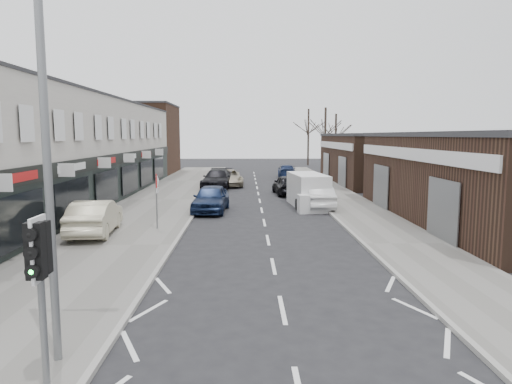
{
  "coord_description": "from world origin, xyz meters",
  "views": [
    {
      "loc": [
        -0.94,
        -9.49,
        4.55
      ],
      "look_at": [
        -0.6,
        6.16,
        2.6
      ],
      "focal_mm": 32.0,
      "sensor_mm": 36.0,
      "label": 1
    }
  ],
  "objects": [
    {
      "name": "parked_car_right_a",
      "position": [
        3.5,
        18.56,
        0.74
      ],
      "size": [
        1.64,
        4.51,
        1.48
      ],
      "primitive_type": "imported",
      "rotation": [
        0.0,
        0.0,
        3.16
      ],
      "color": "silver",
      "rests_on": "ground"
    },
    {
      "name": "shop_terrace_left",
      "position": [
        -13.5,
        19.5,
        3.55
      ],
      "size": [
        8.0,
        41.0,
        7.1
      ],
      "primitive_type": "cube",
      "color": "beige",
      "rests_on": "ground"
    },
    {
      "name": "pavement_right",
      "position": [
        5.75,
        22.0,
        0.06
      ],
      "size": [
        3.5,
        64.0,
        0.12
      ],
      "primitive_type": "cube",
      "color": "slate",
      "rests_on": "ground"
    },
    {
      "name": "pedestrian",
      "position": [
        -7.89,
        5.32,
        0.93
      ],
      "size": [
        0.67,
        0.53,
        1.62
      ],
      "primitive_type": "imported",
      "rotation": [
        0.0,
        0.0,
        3.41
      ],
      "color": "black",
      "rests_on": "pavement_left"
    },
    {
      "name": "parked_car_left_b",
      "position": [
        -3.4,
        29.41,
        0.82
      ],
      "size": [
        2.8,
        5.84,
        1.64
      ],
      "primitive_type": "imported",
      "rotation": [
        0.0,
        0.0,
        -0.09
      ],
      "color": "black",
      "rests_on": "ground"
    },
    {
      "name": "parked_car_right_c",
      "position": [
        3.5,
        40.17,
        0.68
      ],
      "size": [
        2.19,
        4.79,
        1.36
      ],
      "primitive_type": "imported",
      "rotation": [
        0.0,
        0.0,
        3.08
      ],
      "color": "#162245",
      "rests_on": "ground"
    },
    {
      "name": "right_unit_far",
      "position": [
        12.5,
        34.0,
        2.25
      ],
      "size": [
        10.0,
        16.0,
        4.5
      ],
      "primitive_type": "cube",
      "color": "#382419",
      "rests_on": "ground"
    },
    {
      "name": "parked_car_left_c",
      "position": [
        -2.58,
        31.46,
        0.74
      ],
      "size": [
        2.98,
        5.54,
        1.48
      ],
      "primitive_type": "imported",
      "rotation": [
        0.0,
        0.0,
        0.1
      ],
      "color": "#ABA189",
      "rests_on": "ground"
    },
    {
      "name": "tree_far_a",
      "position": [
        9.0,
        48.0,
        0.0
      ],
      "size": [
        3.6,
        3.6,
        8.0
      ],
      "primitive_type": null,
      "color": "#382D26",
      "rests_on": "ground"
    },
    {
      "name": "right_unit_near",
      "position": [
        12.5,
        14.0,
        2.25
      ],
      "size": [
        10.0,
        18.0,
        4.5
      ],
      "primitive_type": "cube",
      "color": "#382419",
      "rests_on": "ground"
    },
    {
      "name": "tree_far_b",
      "position": [
        11.5,
        54.0,
        0.0
      ],
      "size": [
        3.6,
        3.6,
        7.5
      ],
      "primitive_type": null,
      "color": "#382D26",
      "rests_on": "ground"
    },
    {
      "name": "brick_block_far",
      "position": [
        -13.5,
        45.0,
        4.0
      ],
      "size": [
        8.0,
        10.0,
        8.0
      ],
      "primitive_type": "cube",
      "color": "#442A1D",
      "rests_on": "ground"
    },
    {
      "name": "ground",
      "position": [
        0.0,
        0.0,
        0.0
      ],
      "size": [
        160.0,
        160.0,
        0.0
      ],
      "primitive_type": "plane",
      "color": "black",
      "rests_on": "ground"
    },
    {
      "name": "tree_far_c",
      "position": [
        8.5,
        60.0,
        0.0
      ],
      "size": [
        3.6,
        3.6,
        8.5
      ],
      "primitive_type": null,
      "color": "#382D26",
      "rests_on": "ground"
    },
    {
      "name": "sedan_on_pavement",
      "position": [
        -7.76,
        10.87,
        0.9
      ],
      "size": [
        2.08,
        4.84,
        1.55
      ],
      "primitive_type": "imported",
      "rotation": [
        0.0,
        0.0,
        3.24
      ],
      "color": "#BEB798",
      "rests_on": "pavement_left"
    },
    {
      "name": "traffic_light",
      "position": [
        -4.4,
        -2.02,
        2.41
      ],
      "size": [
        0.28,
        0.6,
        3.1
      ],
      "color": "slate",
      "rests_on": "pavement_left"
    },
    {
      "name": "white_van",
      "position": [
        3.03,
        19.42,
        0.99
      ],
      "size": [
        2.35,
        5.55,
        2.09
      ],
      "rotation": [
        0.0,
        0.0,
        0.1
      ],
      "color": "white",
      "rests_on": "ground"
    },
    {
      "name": "street_lamp",
      "position": [
        -4.53,
        -0.8,
        4.62
      ],
      "size": [
        2.23,
        0.22,
        8.0
      ],
      "color": "slate",
      "rests_on": "pavement_left"
    },
    {
      "name": "warning_sign",
      "position": [
        -5.16,
        12.0,
        2.2
      ],
      "size": [
        0.12,
        0.8,
        2.7
      ],
      "color": "slate",
      "rests_on": "pavement_left"
    },
    {
      "name": "parked_car_left_a",
      "position": [
        -3.06,
        17.52,
        0.8
      ],
      "size": [
        2.22,
        4.82,
        1.6
      ],
      "primitive_type": "imported",
      "rotation": [
        0.0,
        0.0,
        -0.07
      ],
      "color": "#152243",
      "rests_on": "ground"
    },
    {
      "name": "parked_car_right_b",
      "position": [
        2.2,
        25.31,
        0.78
      ],
      "size": [
        2.22,
        4.7,
        1.55
      ],
      "primitive_type": "imported",
      "rotation": [
        0.0,
        0.0,
        3.23
      ],
      "color": "black",
      "rests_on": "ground"
    },
    {
      "name": "pavement_left",
      "position": [
        -6.75,
        22.0,
        0.06
      ],
      "size": [
        5.5,
        64.0,
        0.12
      ],
      "primitive_type": "cube",
      "color": "slate",
      "rests_on": "ground"
    }
  ]
}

